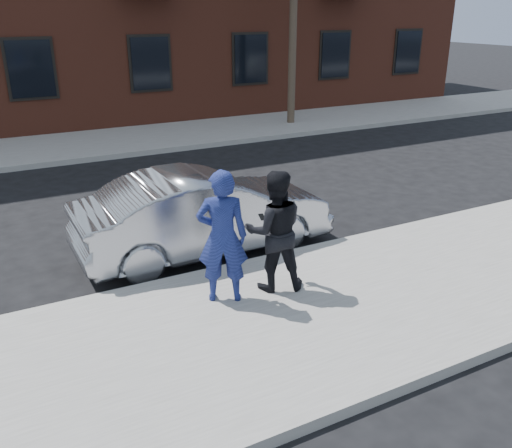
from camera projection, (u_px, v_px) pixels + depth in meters
ground at (410, 281)px, 8.40m from camera, size 100.00×100.00×0.00m
near_sidewalk at (422, 283)px, 8.16m from camera, size 50.00×3.50×0.15m
near_curb at (350, 241)px, 9.64m from camera, size 50.00×0.10×0.15m
far_sidewalk at (168, 136)px, 17.61m from camera, size 50.00×3.50×0.15m
far_curb at (188, 148)px, 16.13m from camera, size 50.00×0.10×0.15m
silver_sedan at (204, 213)px, 9.16m from camera, size 4.36×1.57×1.43m
man_hoodie at (222, 237)px, 7.25m from camera, size 0.81×0.69×1.88m
man_peacoat at (275, 231)px, 7.59m from camera, size 1.03×0.91×1.76m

